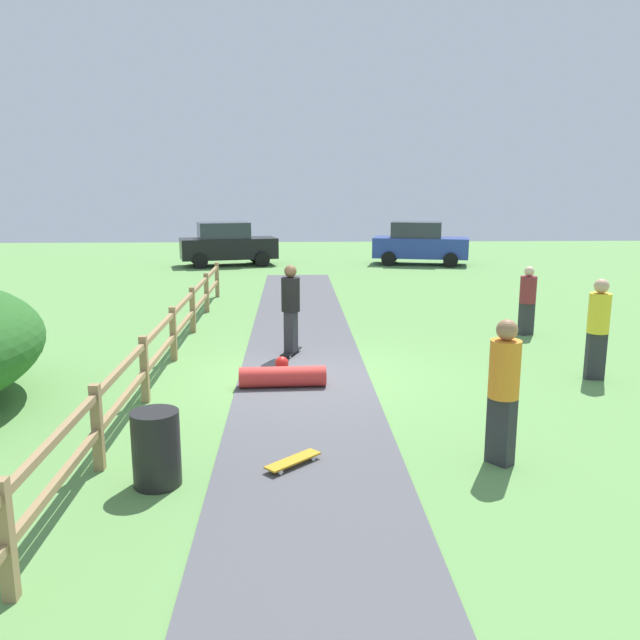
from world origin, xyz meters
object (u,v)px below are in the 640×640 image
Objects in this scene: parked_car_blue at (420,243)px; skater_fallen at (283,375)px; bystander_maroon at (528,298)px; bystander_orange at (504,385)px; bystander_yellow at (598,324)px; parked_car_black at (227,244)px; skateboard_loose at (293,461)px; skater_riding at (291,305)px; trash_bin at (156,448)px.

skater_fallen is at bearing -108.18° from parked_car_blue.
bystander_orange is (-2.91, -7.15, 0.15)m from bystander_maroon.
parked_car_black reaches higher than bystander_yellow.
skateboard_loose is at bearing -179.73° from bystander_orange.
bystander_orange is at bearing 0.27° from skateboard_loose.
parked_car_black reaches higher than skater_riding.
skateboard_loose is at bearing 14.31° from trash_bin.
skater_fallen is at bearing -146.20° from bystander_maroon.
parked_car_black is at bearing 100.17° from skater_riding.
skater_fallen is 0.93× the size of bystander_maroon.
parked_car_blue is (0.22, 14.22, 0.07)m from bystander_maroon.
parked_car_blue is (3.13, 21.37, -0.08)m from bystander_orange.
trash_bin is 10.40m from bystander_maroon.
bystander_maroon is at bearing 67.84° from bystander_orange.
trash_bin is 0.48× the size of skater_riding.
parked_car_blue is (5.92, 18.04, 0.76)m from skater_fallen.
trash_bin is 4.01m from skater_fallen.
skater_fallen is 5.73m from bystander_yellow.
bystander_maroon is (5.56, 1.72, -0.18)m from skater_riding.
parked_car_black is 8.63m from parked_car_blue.
bystander_orange is at bearing -112.16° from bystander_maroon.
skater_riding is 0.42× the size of parked_car_blue.
skater_fallen is 0.82× the size of bystander_yellow.
skater_fallen is at bearing 93.05° from skateboard_loose.
bystander_orange reaches higher than trash_bin.
skater_fallen is at bearing -93.99° from skater_riding.
parked_car_blue is at bearing 71.39° from trash_bin.
trash_bin is 0.48× the size of bystander_orange.
parked_car_blue reaches higher than bystander_orange.
bystander_maroon is 3.61m from bystander_yellow.
parked_car_blue reaches higher than bystander_yellow.
bystander_maroon is 7.72m from bystander_orange.
skater_riding reaches higher than trash_bin.
bystander_yellow is at bearing -64.80° from parked_car_black.
bystander_maroon is 0.88× the size of bystander_yellow.
trash_bin is 0.59× the size of skater_fallen.
skater_fallen is 3.35m from skateboard_loose.
skateboard_loose is at bearing -147.07° from bystander_yellow.
skateboard_loose is at bearing -89.67° from skater_riding.
bystander_orange is 4.57m from bystander_yellow.
bystander_maroon is at bearing -59.36° from parked_car_black.
parked_car_blue is (0.25, 17.83, -0.07)m from bystander_yellow.
bystander_orange reaches higher than bystander_yellow.
bystander_orange is at bearing -129.07° from bystander_yellow.
parked_car_black is at bearing 98.55° from skater_fallen.
trash_bin is at bearing -108.61° from parked_car_blue.
bystander_maroon is (5.70, 3.82, 0.69)m from skater_fallen.
skateboard_loose is at bearing -127.65° from bystander_maroon.
bystander_yellow is 0.41× the size of parked_car_blue.
trash_bin is 1.68m from skateboard_loose.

